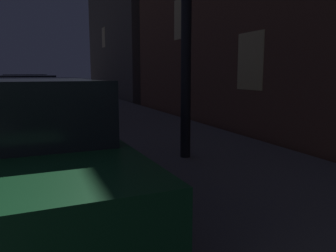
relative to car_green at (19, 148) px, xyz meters
name	(u,v)px	position (x,y,z in m)	size (l,w,h in m)	color
car_green	(19,148)	(0.00, 0.00, 0.00)	(2.07, 4.53, 1.43)	#19592D
car_blue	(26,103)	(0.00, 5.78, -0.01)	(2.19, 4.38, 1.43)	navy
car_black	(28,91)	(0.00, 12.22, 0.00)	(2.26, 4.37, 1.43)	black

